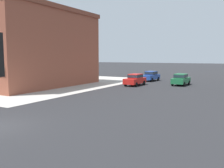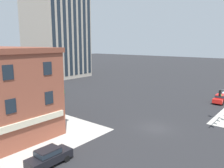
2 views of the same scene
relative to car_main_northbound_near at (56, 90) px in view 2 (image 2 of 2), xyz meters
The scene contains 6 objects.
ground_plane 27.83m from the car_main_northbound_near, 98.61° to the right, with size 320.00×320.00×0.00m, color #262628.
car_main_northbound_near is the anchor object (origin of this frame).
car_main_southbound_near 30.87m from the car_main_northbound_near, 128.21° to the right, with size 4.40×1.90×1.68m.
car_main_southbound_far 7.39m from the car_main_northbound_near, 147.04° to the left, with size 2.07×4.49×1.68m.
car_cross_westbound 6.80m from the car_main_northbound_near, 147.44° to the right, with size 1.94×4.42×1.68m.
car_parked_curb 34.62m from the car_main_northbound_near, 63.58° to the right, with size 4.40×1.89×1.68m.
Camera 2 is at (-26.48, -13.84, 11.47)m, focal length 36.03 mm.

